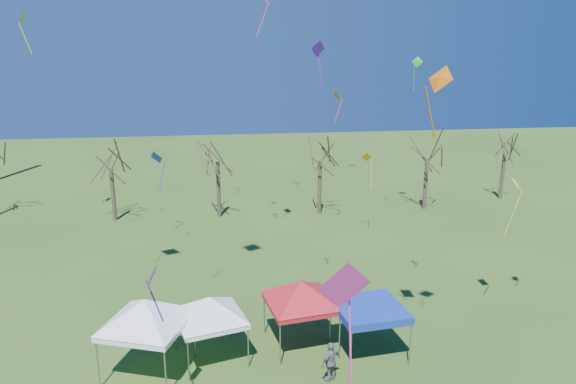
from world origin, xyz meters
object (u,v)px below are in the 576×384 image
(tree_2, at_px, (217,141))
(tree_4, at_px, (429,140))
(tent_white_west, at_px, (145,304))
(person_grey, at_px, (331,362))
(tree_1, at_px, (109,150))
(tent_blue, at_px, (370,310))
(tent_red, at_px, (301,285))
(tent_white_mid, at_px, (209,301))
(tree_3, at_px, (320,142))
(tree_5, at_px, (507,138))

(tree_2, relative_size, tree_4, 1.04)
(tent_white_west, relative_size, person_grey, 2.34)
(tree_2, bearing_deg, tree_1, 178.15)
(tent_blue, bearing_deg, tent_red, 158.91)
(tent_white_mid, distance_m, person_grey, 5.69)
(tree_3, bearing_deg, tree_1, 177.94)
(tree_2, xyz_separation_m, tree_5, (26.09, 1.69, -0.56))
(tent_blue, bearing_deg, tree_2, 106.24)
(tree_1, bearing_deg, tent_red, -60.22)
(tree_2, distance_m, person_grey, 24.12)
(tree_4, bearing_deg, tree_5, 13.85)
(tree_5, relative_size, tent_white_mid, 1.99)
(person_grey, bearing_deg, tent_white_west, -46.42)
(tent_red, xyz_separation_m, person_grey, (0.74, -2.95, -2.07))
(tent_white_west, height_order, tent_white_mid, tent_white_west)
(tree_1, xyz_separation_m, tree_3, (16.80, -0.60, 0.29))
(tent_white_west, height_order, person_grey, tent_white_west)
(tree_2, relative_size, tent_white_mid, 2.18)
(tent_white_mid, height_order, person_grey, tent_white_mid)
(tent_red, distance_m, tent_blue, 3.22)
(tent_white_west, distance_m, tent_red, 6.77)
(tree_2, relative_size, tent_blue, 2.60)
(tree_1, height_order, tree_3, tree_3)
(tree_2, bearing_deg, person_grey, -80.06)
(tree_3, relative_size, tent_blue, 2.52)
(tree_2, distance_m, tent_red, 20.74)
(tree_1, bearing_deg, tent_white_west, -76.86)
(tree_4, bearing_deg, tent_white_mid, -132.16)
(tree_3, relative_size, tree_4, 1.00)
(tree_5, bearing_deg, tent_blue, -130.83)
(tree_3, distance_m, tent_red, 20.75)
(tent_white_mid, relative_size, tent_blue, 1.19)
(tree_5, xyz_separation_m, tent_blue, (-19.88, -23.01, -3.64))
(tree_3, bearing_deg, person_grey, -100.77)
(tree_1, distance_m, tree_2, 8.42)
(tent_white_mid, bearing_deg, tent_red, 8.11)
(person_grey, bearing_deg, tent_red, -108.87)
(tree_3, relative_size, tree_5, 1.06)
(tree_4, distance_m, tent_red, 24.70)
(tree_2, xyz_separation_m, tent_red, (3.32, -20.20, -3.34))
(tree_2, height_order, tent_red, tree_2)
(tree_4, height_order, tent_white_west, tree_4)
(tree_1, relative_size, tree_2, 0.92)
(tree_3, height_order, tent_white_mid, tree_3)
(tree_1, bearing_deg, tree_2, -1.85)
(tree_4, bearing_deg, tent_red, -126.00)
(tree_1, bearing_deg, person_grey, -62.00)
(tree_2, bearing_deg, tent_red, -80.68)
(tree_5, relative_size, tent_white_west, 1.82)
(tree_4, relative_size, tent_white_west, 1.92)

